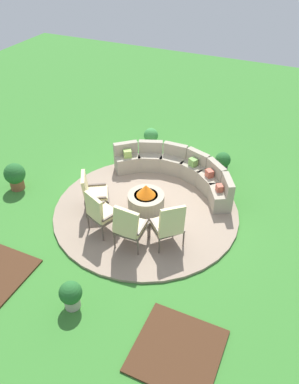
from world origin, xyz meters
TOP-DOWN VIEW (x-y plane):
  - ground_plane at (0.00, 0.00)m, footprint 24.00×24.00m
  - patio_circle at (0.00, 0.00)m, footprint 4.43×4.43m
  - mulch_bed_right at (1.99, -3.06)m, footprint 1.41×1.42m
  - fire_pit at (0.00, 0.00)m, footprint 0.87×0.87m
  - curved_stone_bench at (0.25, 1.48)m, footprint 3.49×1.53m
  - lounge_chair_front_left at (-1.14, -0.51)m, footprint 0.78×0.78m
  - lounge_chair_front_right at (-0.59, -1.11)m, footprint 0.71×0.71m
  - lounge_chair_back_left at (0.19, -1.25)m, footprint 0.61×0.61m
  - lounge_chair_back_right at (0.92, -0.86)m, footprint 0.82×0.85m
  - potted_plant_0 at (-3.45, -0.53)m, footprint 0.54×0.54m
  - potted_plant_1 at (-0.09, -3.02)m, footprint 0.43×0.43m
  - potted_plant_2 at (1.19, 2.40)m, footprint 0.42×0.42m
  - potted_plant_3 at (-1.10, 2.73)m, footprint 0.43×0.43m

SIDE VIEW (x-z plane):
  - ground_plane at x=0.00m, z-range 0.00..0.00m
  - mulch_bed_right at x=1.99m, z-range 0.00..0.04m
  - patio_circle at x=0.00m, z-range 0.00..0.06m
  - potted_plant_1 at x=-0.09m, z-range 0.03..0.62m
  - potted_plant_2 at x=1.19m, z-range 0.03..0.64m
  - fire_pit at x=0.00m, z-range -0.02..0.70m
  - curved_stone_bench at x=0.25m, z-range -0.02..0.76m
  - potted_plant_3 at x=-1.10m, z-range 0.04..0.73m
  - potted_plant_0 at x=-3.45m, z-range 0.04..0.76m
  - lounge_chair_front_left at x=-1.14m, z-range 0.09..1.10m
  - lounge_chair_back_right at x=0.92m, z-range 0.07..1.18m
  - lounge_chair_front_right at x=-0.59m, z-range 0.07..1.18m
  - lounge_chair_back_left at x=0.19m, z-range 0.06..1.21m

